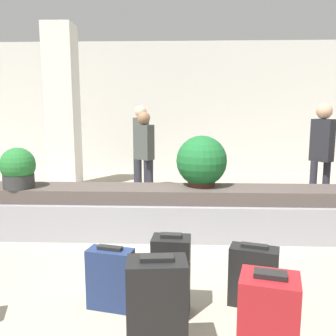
% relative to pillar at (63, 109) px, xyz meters
% --- Properties ---
extents(ground_plane, '(18.00, 18.00, 0.00)m').
position_rel_pillar_xyz_m(ground_plane, '(2.16, -4.19, -1.60)').
color(ground_plane, '#9E937F').
extents(back_wall, '(18.00, 0.06, 3.20)m').
position_rel_pillar_xyz_m(back_wall, '(2.16, 2.10, 0.00)').
color(back_wall, beige).
rests_on(back_wall, ground_plane).
extents(carousel, '(7.84, 0.73, 0.63)m').
position_rel_pillar_xyz_m(carousel, '(2.16, -2.60, -1.30)').
color(carousel, gray).
rests_on(carousel, ground_plane).
extents(pillar, '(0.55, 0.55, 3.20)m').
position_rel_pillar_xyz_m(pillar, '(0.00, 0.00, 0.00)').
color(pillar, silver).
rests_on(pillar, ground_plane).
extents(suitcase_0, '(0.32, 0.23, 0.67)m').
position_rel_pillar_xyz_m(suitcase_0, '(2.27, -4.48, -1.27)').
color(suitcase_0, black).
rests_on(suitcase_0, ground_plane).
extents(suitcase_1, '(0.40, 0.25, 0.54)m').
position_rel_pillar_xyz_m(suitcase_1, '(1.76, -4.42, -1.34)').
color(suitcase_1, navy).
rests_on(suitcase_1, ground_plane).
extents(suitcase_3, '(0.43, 0.30, 0.54)m').
position_rel_pillar_xyz_m(suitcase_3, '(2.95, -4.33, -1.34)').
color(suitcase_3, black).
rests_on(suitcase_3, ground_plane).
extents(suitcase_5, '(0.41, 0.28, 0.73)m').
position_rel_pillar_xyz_m(suitcase_5, '(2.19, -5.06, -1.25)').
color(suitcase_5, black).
rests_on(suitcase_5, ground_plane).
extents(suitcase_6, '(0.38, 0.34, 0.76)m').
position_rel_pillar_xyz_m(suitcase_6, '(2.85, -5.32, -1.23)').
color(suitcase_6, maroon).
rests_on(suitcase_6, ground_plane).
extents(potted_plant_0, '(0.44, 0.44, 0.52)m').
position_rel_pillar_xyz_m(potted_plant_0, '(0.26, -2.71, -0.72)').
color(potted_plant_0, '#2D2D2D').
rests_on(potted_plant_0, carousel).
extents(potted_plant_1, '(0.66, 0.66, 0.66)m').
position_rel_pillar_xyz_m(potted_plant_1, '(2.60, -2.50, -0.65)').
color(potted_plant_1, '#4C2319').
rests_on(potted_plant_1, carousel).
extents(traveler_0, '(0.34, 0.36, 1.67)m').
position_rel_pillar_xyz_m(traveler_0, '(1.53, -0.00, -0.61)').
color(traveler_0, '#282833').
rests_on(traveler_0, ground_plane).
extents(traveler_1, '(0.34, 0.36, 1.70)m').
position_rel_pillar_xyz_m(traveler_1, '(4.49, -1.47, -0.58)').
color(traveler_1, '#282833').
rests_on(traveler_1, ground_plane).
extents(traveler_2, '(0.36, 0.34, 1.57)m').
position_rel_pillar_xyz_m(traveler_2, '(1.69, -0.94, -0.68)').
color(traveler_2, '#282833').
rests_on(traveler_2, ground_plane).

